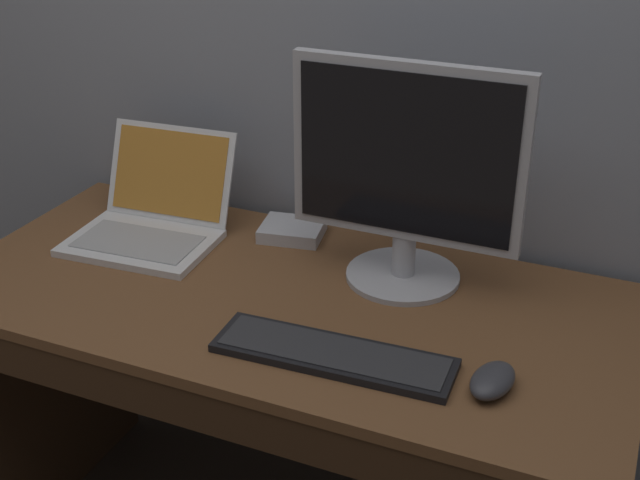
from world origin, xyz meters
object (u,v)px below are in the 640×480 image
object	(u,v)px
laptop_white	(149,223)
computer_mouse	(493,380)
external_monitor	(406,173)
external_drive_box	(292,230)
wired_keyboard	(333,355)

from	to	relation	value
laptop_white	computer_mouse	world-z (taller)	laptop_white
external_monitor	external_drive_box	size ratio (longest dim) A/B	3.37
laptop_white	external_monitor	world-z (taller)	external_monitor
wired_keyboard	external_monitor	bearing A→B (deg)	86.19
wired_keyboard	external_drive_box	world-z (taller)	external_drive_box
computer_mouse	external_drive_box	xyz separation A→B (m)	(-0.56, 0.40, -0.00)
external_drive_box	computer_mouse	bearing A→B (deg)	-35.35
external_monitor	computer_mouse	distance (m)	0.46
external_monitor	external_drive_box	distance (m)	0.39
laptop_white	computer_mouse	distance (m)	0.90
laptop_white	computer_mouse	bearing A→B (deg)	-16.67
external_monitor	computer_mouse	bearing A→B (deg)	-48.74
external_monitor	computer_mouse	xyz separation A→B (m)	(0.26, -0.30, -0.23)
wired_keyboard	external_drive_box	size ratio (longest dim) A/B	3.16
external_monitor	wired_keyboard	distance (m)	0.40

